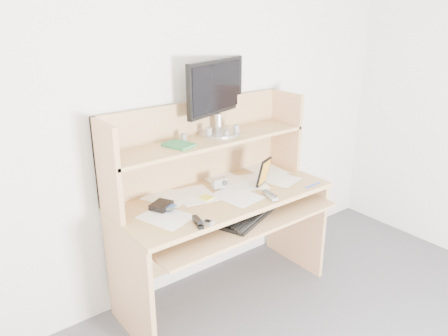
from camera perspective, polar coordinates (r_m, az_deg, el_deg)
back_wall at (r=2.86m, az=-4.06°, el=7.84°), size 3.60×0.04×2.50m
desk at (r=2.85m, az=-1.09°, el=-3.96°), size 1.40×0.70×1.30m
paper_clutter at (r=2.77m, az=-0.09°, el=-3.41°), size 1.32×0.54×0.01m
keyboard at (r=2.70m, az=3.43°, el=-6.12°), size 0.50×0.33×0.03m
tv_remote at (r=2.74m, az=6.00°, el=-3.50°), size 0.09×0.16×0.02m
flip_phone at (r=2.40m, az=-2.27°, el=-6.98°), size 0.07×0.09×0.02m
stapler at (r=2.39m, az=-3.40°, el=-6.93°), size 0.06×0.12×0.04m
wallet at (r=2.60m, az=-8.19°, el=-4.85°), size 0.15×0.15×0.03m
sticky_note_pad at (r=2.71m, az=-2.29°, el=-3.90°), size 0.09×0.09×0.01m
digital_camera at (r=2.84m, az=-0.62°, el=-1.97°), size 0.10×0.04×0.06m
game_case at (r=2.87m, az=5.23°, el=-0.52°), size 0.13×0.06×0.18m
blue_pen at (r=2.94m, az=11.52°, el=-2.19°), size 0.15×0.01×0.01m
card_box at (r=2.49m, az=-14.66°, el=2.24°), size 0.06×0.02×0.08m
shelf_book at (r=2.63m, az=-5.95°, el=3.02°), size 0.17×0.20×0.02m
chip_stack_a at (r=2.71m, az=-5.26°, el=3.97°), size 0.05×0.05×0.05m
chip_stack_b at (r=2.79m, az=-1.98°, el=4.66°), size 0.04×0.04×0.06m
chip_stack_c at (r=2.80m, az=0.32°, el=4.50°), size 0.04×0.04×0.04m
chip_stack_d at (r=2.85m, az=1.63°, el=5.02°), size 0.05×0.05×0.07m
monitor at (r=2.84m, az=-0.97°, el=9.53°), size 0.54×0.27×0.47m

